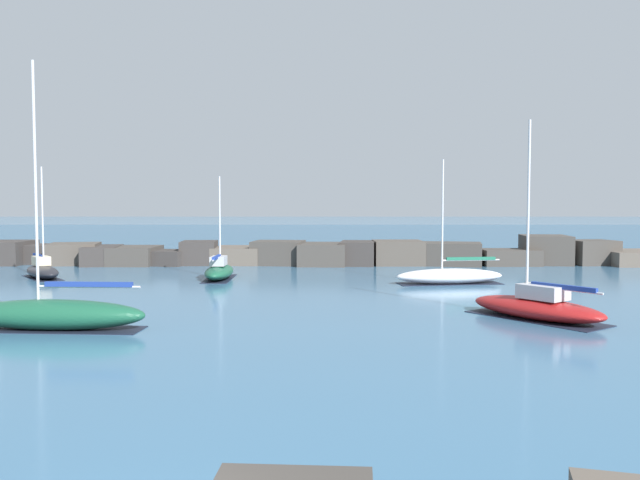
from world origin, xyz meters
name	(u,v)px	position (x,y,z in m)	size (l,w,h in m)	color
open_sea_beyond	(307,234)	(0.00, 106.90, 0.00)	(400.00, 116.00, 0.01)	#2D5B7F
breakwater_jetty	(301,254)	(1.02, 46.73, 0.94)	(62.53, 6.55, 2.53)	#4C443D
sailboat_moored_0	(453,276)	(11.58, 32.85, 0.54)	(7.44, 2.92, 8.21)	white
sailboat_moored_1	(56,313)	(-8.20, 17.45, 0.67)	(7.99, 2.31, 11.11)	#195138
sailboat_moored_2	(540,306)	(12.87, 19.96, 0.58)	(5.94, 6.80, 9.10)	maroon
sailboat_moored_4	(222,271)	(-4.18, 35.53, 0.60)	(1.89, 5.89, 7.26)	#195138
sailboat_moored_5	(45,270)	(-16.95, 36.11, 0.58)	(4.68, 5.41, 7.93)	black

